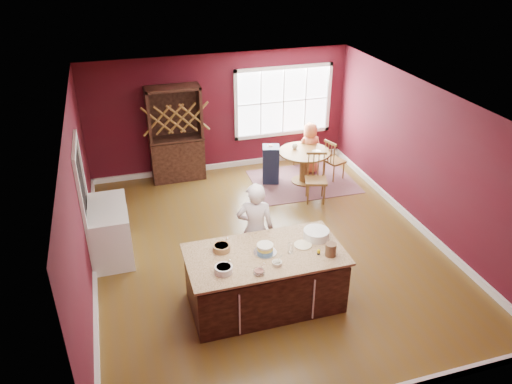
# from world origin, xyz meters

# --- Properties ---
(room_shell) EXTENTS (7.00, 7.00, 7.00)m
(room_shell) POSITION_xyz_m (0.00, 0.00, 1.35)
(room_shell) COLOR brown
(room_shell) RESTS_ON ground
(window) EXTENTS (2.36, 0.10, 1.66)m
(window) POSITION_xyz_m (1.50, 3.47, 1.50)
(window) COLOR white
(window) RESTS_ON room_shell
(doorway) EXTENTS (0.08, 1.26, 2.13)m
(doorway) POSITION_xyz_m (-2.97, 0.60, 1.02)
(doorway) COLOR white
(doorway) RESTS_ON room_shell
(kitchen_island) EXTENTS (2.30, 1.20, 0.92)m
(kitchen_island) POSITION_xyz_m (-0.49, -1.41, 0.44)
(kitchen_island) COLOR black
(kitchen_island) RESTS_ON ground
(dining_table) EXTENTS (1.13, 1.13, 0.75)m
(dining_table) POSITION_xyz_m (1.58, 2.23, 0.53)
(dining_table) COLOR brown
(dining_table) RESTS_ON ground
(baker) EXTENTS (0.70, 0.56, 1.65)m
(baker) POSITION_xyz_m (-0.40, -0.62, 0.83)
(baker) COLOR silver
(baker) RESTS_ON ground
(layer_cake) EXTENTS (0.34, 0.34, 0.14)m
(layer_cake) POSITION_xyz_m (-0.48, -1.39, 0.99)
(layer_cake) COLOR silver
(layer_cake) RESTS_ON kitchen_island
(bowl_blue) EXTENTS (0.25, 0.25, 0.10)m
(bowl_blue) POSITION_xyz_m (-1.16, -1.67, 0.97)
(bowl_blue) COLOR white
(bowl_blue) RESTS_ON kitchen_island
(bowl_yellow) EXTENTS (0.25, 0.25, 0.10)m
(bowl_yellow) POSITION_xyz_m (-1.07, -1.16, 0.97)
(bowl_yellow) COLOR brown
(bowl_yellow) RESTS_ON kitchen_island
(bowl_pink) EXTENTS (0.16, 0.16, 0.06)m
(bowl_pink) POSITION_xyz_m (-0.71, -1.84, 0.95)
(bowl_pink) COLOR white
(bowl_pink) RESTS_ON kitchen_island
(bowl_olive) EXTENTS (0.14, 0.14, 0.05)m
(bowl_olive) POSITION_xyz_m (-0.41, -1.72, 0.95)
(bowl_olive) COLOR #F3EEC3
(bowl_olive) RESTS_ON kitchen_island
(drinking_glass) EXTENTS (0.08, 0.08, 0.16)m
(drinking_glass) POSITION_xyz_m (-0.13, -1.50, 1.00)
(drinking_glass) COLOR silver
(drinking_glass) RESTS_ON kitchen_island
(dinner_plate) EXTENTS (0.27, 0.27, 0.02)m
(dinner_plate) POSITION_xyz_m (0.11, -1.38, 0.93)
(dinner_plate) COLOR beige
(dinner_plate) RESTS_ON kitchen_island
(white_tub) EXTENTS (0.39, 0.39, 0.13)m
(white_tub) POSITION_xyz_m (0.38, -1.24, 0.99)
(white_tub) COLOR white
(white_tub) RESTS_ON kitchen_island
(stoneware_crock) EXTENTS (0.16, 0.16, 0.19)m
(stoneware_crock) POSITION_xyz_m (0.40, -1.72, 1.02)
(stoneware_crock) COLOR #443321
(stoneware_crock) RESTS_ON kitchen_island
(toy_figurine) EXTENTS (0.05, 0.05, 0.08)m
(toy_figurine) POSITION_xyz_m (0.24, -1.66, 0.96)
(toy_figurine) COLOR yellow
(toy_figurine) RESTS_ON kitchen_island
(rug) EXTENTS (2.28, 1.79, 0.01)m
(rug) POSITION_xyz_m (1.58, 2.23, 0.01)
(rug) COLOR brown
(rug) RESTS_ON ground
(chair_east) EXTENTS (0.48, 0.50, 0.94)m
(chair_east) POSITION_xyz_m (2.31, 2.21, 0.47)
(chair_east) COLOR olive
(chair_east) RESTS_ON ground
(chair_south) EXTENTS (0.54, 0.53, 1.04)m
(chair_south) POSITION_xyz_m (1.50, 1.35, 0.52)
(chair_south) COLOR brown
(chair_south) RESTS_ON ground
(chair_north) EXTENTS (0.52, 0.52, 0.92)m
(chair_north) POSITION_xyz_m (1.88, 3.05, 0.46)
(chair_north) COLOR brown
(chair_north) RESTS_ON ground
(seated_woman) EXTENTS (0.62, 0.43, 1.20)m
(seated_woman) POSITION_xyz_m (1.89, 2.68, 0.60)
(seated_woman) COLOR #D16E42
(seated_woman) RESTS_ON ground
(high_chair) EXTENTS (0.45, 0.45, 0.89)m
(high_chair) POSITION_xyz_m (0.88, 2.45, 0.45)
(high_chair) COLOR #181E2F
(high_chair) RESTS_ON ground
(toddler) EXTENTS (0.18, 0.14, 0.26)m
(toddler) POSITION_xyz_m (0.83, 2.58, 0.81)
(toddler) COLOR #8CA5BF
(toddler) RESTS_ON high_chair
(table_plate) EXTENTS (0.21, 0.21, 0.02)m
(table_plate) POSITION_xyz_m (1.81, 2.12, 0.76)
(table_plate) COLOR beige
(table_plate) RESTS_ON dining_table
(table_cup) EXTENTS (0.13, 0.13, 0.10)m
(table_cup) POSITION_xyz_m (1.42, 2.42, 0.80)
(table_cup) COLOR silver
(table_cup) RESTS_ON dining_table
(hutch) EXTENTS (1.17, 0.49, 2.14)m
(hutch) POSITION_xyz_m (-1.07, 3.22, 1.07)
(hutch) COLOR black
(hutch) RESTS_ON ground
(washer) EXTENTS (0.65, 0.63, 0.94)m
(washer) POSITION_xyz_m (-2.64, 0.28, 0.47)
(washer) COLOR white
(washer) RESTS_ON ground
(dryer) EXTENTS (0.64, 0.62, 0.93)m
(dryer) POSITION_xyz_m (-2.64, 0.92, 0.46)
(dryer) COLOR white
(dryer) RESTS_ON ground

